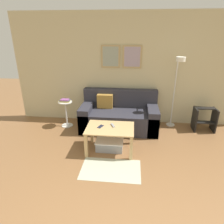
# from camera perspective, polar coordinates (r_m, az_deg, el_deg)

# --- Properties ---
(wall_back) EXTENTS (5.60, 0.09, 2.55)m
(wall_back) POSITION_cam_1_polar(r_m,az_deg,el_deg) (4.78, 5.59, 11.79)
(wall_back) COLOR #C6BC93
(wall_back) RESTS_ON ground_plane
(area_rug) EXTENTS (0.98, 0.60, 0.01)m
(area_rug) POSITION_cam_1_polar(r_m,az_deg,el_deg) (3.44, -0.37, -16.07)
(area_rug) COLOR #B2B79E
(area_rug) RESTS_ON ground_plane
(couch) EXTENTS (1.73, 0.86, 0.86)m
(couch) POSITION_cam_1_polar(r_m,az_deg,el_deg) (4.63, 2.03, -1.09)
(couch) COLOR #2D2D38
(couch) RESTS_ON ground_plane
(coffee_table) EXTENTS (0.88, 0.62, 0.48)m
(coffee_table) POSITION_cam_1_polar(r_m,az_deg,el_deg) (3.73, -0.56, -5.74)
(coffee_table) COLOR tan
(coffee_table) RESTS_ON ground_plane
(storage_bin) EXTENTS (0.53, 0.37, 0.19)m
(storage_bin) POSITION_cam_1_polar(r_m,az_deg,el_deg) (3.91, -0.67, -9.18)
(storage_bin) COLOR gray
(storage_bin) RESTS_ON ground_plane
(floor_lamp) EXTENTS (0.21, 0.44, 1.64)m
(floor_lamp) POSITION_cam_1_polar(r_m,az_deg,el_deg) (4.58, 18.16, 9.10)
(floor_lamp) COLOR silver
(floor_lamp) RESTS_ON ground_plane
(side_table) EXTENTS (0.32, 0.32, 0.62)m
(side_table) POSITION_cam_1_polar(r_m,az_deg,el_deg) (4.82, -13.01, 0.09)
(side_table) COLOR silver
(side_table) RESTS_ON ground_plane
(book_stack) EXTENTS (0.24, 0.17, 0.06)m
(book_stack) POSITION_cam_1_polar(r_m,az_deg,el_deg) (4.73, -13.29, 3.22)
(book_stack) COLOR #D8C666
(book_stack) RESTS_ON side_table
(remote_control) EXTENTS (0.10, 0.15, 0.02)m
(remote_control) POSITION_cam_1_polar(r_m,az_deg,el_deg) (3.75, 0.24, -3.84)
(remote_control) COLOR #99999E
(remote_control) RESTS_ON coffee_table
(cell_phone) EXTENTS (0.11, 0.15, 0.01)m
(cell_phone) POSITION_cam_1_polar(r_m,az_deg,el_deg) (3.72, -3.30, -4.15)
(cell_phone) COLOR #1E2338
(cell_phone) RESTS_ON coffee_table
(step_stool) EXTENTS (0.46, 0.34, 0.53)m
(step_stool) POSITION_cam_1_polar(r_m,az_deg,el_deg) (4.99, 24.88, -1.75)
(step_stool) COLOR black
(step_stool) RESTS_ON ground_plane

